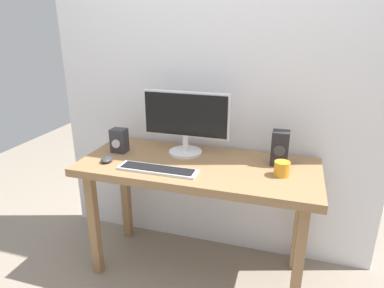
{
  "coord_description": "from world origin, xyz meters",
  "views": [
    {
      "loc": [
        0.51,
        -1.8,
        1.57
      ],
      "look_at": [
        -0.04,
        0.0,
        0.89
      ],
      "focal_mm": 31.62,
      "sensor_mm": 36.0,
      "label": 1
    }
  ],
  "objects_px": {
    "keyboard_primary": "(158,170)",
    "speaker_right": "(280,148)",
    "coffee_mug": "(282,169)",
    "monitor": "(186,120)",
    "desk": "(198,177)",
    "audio_controller": "(119,141)",
    "mouse": "(107,160)"
  },
  "relations": [
    {
      "from": "speaker_right",
      "to": "audio_controller",
      "type": "xyz_separation_m",
      "value": [
        -1.01,
        -0.09,
        -0.03
      ]
    },
    {
      "from": "mouse",
      "to": "speaker_right",
      "type": "distance_m",
      "value": 1.04
    },
    {
      "from": "audio_controller",
      "to": "coffee_mug",
      "type": "height_order",
      "value": "audio_controller"
    },
    {
      "from": "desk",
      "to": "monitor",
      "type": "xyz_separation_m",
      "value": [
        -0.12,
        0.15,
        0.31
      ]
    },
    {
      "from": "monitor",
      "to": "coffee_mug",
      "type": "relative_size",
      "value": 6.5
    },
    {
      "from": "keyboard_primary",
      "to": "speaker_right",
      "type": "bearing_deg",
      "value": 24.84
    },
    {
      "from": "desk",
      "to": "coffee_mug",
      "type": "xyz_separation_m",
      "value": [
        0.49,
        -0.03,
        0.13
      ]
    },
    {
      "from": "keyboard_primary",
      "to": "audio_controller",
      "type": "bearing_deg",
      "value": 149.15
    },
    {
      "from": "speaker_right",
      "to": "coffee_mug",
      "type": "height_order",
      "value": "speaker_right"
    },
    {
      "from": "desk",
      "to": "speaker_right",
      "type": "distance_m",
      "value": 0.52
    },
    {
      "from": "monitor",
      "to": "audio_controller",
      "type": "distance_m",
      "value": 0.46
    },
    {
      "from": "monitor",
      "to": "speaker_right",
      "type": "bearing_deg",
      "value": -1.65
    },
    {
      "from": "monitor",
      "to": "mouse",
      "type": "height_order",
      "value": "monitor"
    },
    {
      "from": "audio_controller",
      "to": "speaker_right",
      "type": "bearing_deg",
      "value": 5.19
    },
    {
      "from": "desk",
      "to": "coffee_mug",
      "type": "bearing_deg",
      "value": -3.26
    },
    {
      "from": "coffee_mug",
      "to": "monitor",
      "type": "bearing_deg",
      "value": 164.02
    },
    {
      "from": "mouse",
      "to": "speaker_right",
      "type": "bearing_deg",
      "value": 10.28
    },
    {
      "from": "desk",
      "to": "keyboard_primary",
      "type": "relative_size",
      "value": 3.08
    },
    {
      "from": "keyboard_primary",
      "to": "coffee_mug",
      "type": "xyz_separation_m",
      "value": [
        0.68,
        0.14,
        0.03
      ]
    },
    {
      "from": "speaker_right",
      "to": "mouse",
      "type": "bearing_deg",
      "value": -164.83
    },
    {
      "from": "desk",
      "to": "monitor",
      "type": "distance_m",
      "value": 0.36
    },
    {
      "from": "mouse",
      "to": "audio_controller",
      "type": "xyz_separation_m",
      "value": [
        -0.01,
        0.18,
        0.06
      ]
    },
    {
      "from": "keyboard_primary",
      "to": "monitor",
      "type": "bearing_deg",
      "value": 78.35
    },
    {
      "from": "keyboard_primary",
      "to": "coffee_mug",
      "type": "distance_m",
      "value": 0.69
    },
    {
      "from": "coffee_mug",
      "to": "desk",
      "type": "bearing_deg",
      "value": 176.74
    },
    {
      "from": "desk",
      "to": "keyboard_primary",
      "type": "bearing_deg",
      "value": -137.79
    },
    {
      "from": "monitor",
      "to": "audio_controller",
      "type": "xyz_separation_m",
      "value": [
        -0.42,
        -0.11,
        -0.14
      ]
    },
    {
      "from": "keyboard_primary",
      "to": "audio_controller",
      "type": "distance_m",
      "value": 0.42
    },
    {
      "from": "speaker_right",
      "to": "coffee_mug",
      "type": "distance_m",
      "value": 0.17
    },
    {
      "from": "monitor",
      "to": "coffee_mug",
      "type": "distance_m",
      "value": 0.66
    },
    {
      "from": "monitor",
      "to": "mouse",
      "type": "bearing_deg",
      "value": -145.03
    },
    {
      "from": "desk",
      "to": "audio_controller",
      "type": "distance_m",
      "value": 0.57
    }
  ]
}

